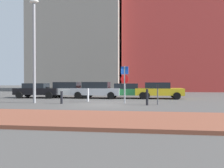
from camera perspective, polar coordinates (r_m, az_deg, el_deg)
ground_plane at (r=15.56m, az=-2.06°, el=-5.19°), size 120.00×120.00×0.00m
sidewalk_brick at (r=9.36m, az=-8.54°, el=-8.77°), size 40.00×4.00×0.14m
parked_car_black at (r=22.38m, az=-18.63°, el=-1.50°), size 4.26×2.06×1.40m
parked_car_white at (r=21.60m, az=-10.67°, el=-1.45°), size 4.63×2.00×1.51m
parked_car_silver at (r=20.84m, az=-4.02°, el=-1.47°), size 4.53×2.15×1.53m
parked_car_green at (r=20.72m, az=4.26°, el=-1.68°), size 4.62×1.99×1.39m
parked_car_yellow at (r=20.76m, az=11.85°, el=-1.55°), size 4.31×2.07×1.49m
parking_sign_post at (r=15.86m, az=3.27°, el=1.02°), size 0.58×0.20×2.68m
parking_meter at (r=15.38m, az=11.66°, el=-1.91°), size 0.18×0.14×1.39m
street_lamp at (r=17.45m, az=-19.40°, el=9.98°), size 0.70×0.36×7.58m
traffic_bollard_near at (r=14.93m, az=9.03°, el=-3.37°), size 0.16×0.16×1.08m
traffic_bollard_mid at (r=16.20m, az=-12.84°, el=-3.40°), size 0.17×0.17×0.89m
traffic_bollard_far at (r=17.65m, az=-6.21°, el=-2.81°), size 0.15×0.15×1.02m
building_colorful_midrise at (r=41.38m, az=16.79°, el=16.89°), size 18.59×12.18×26.22m
building_under_construction at (r=40.17m, az=-7.87°, el=11.80°), size 14.30×13.17×18.59m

